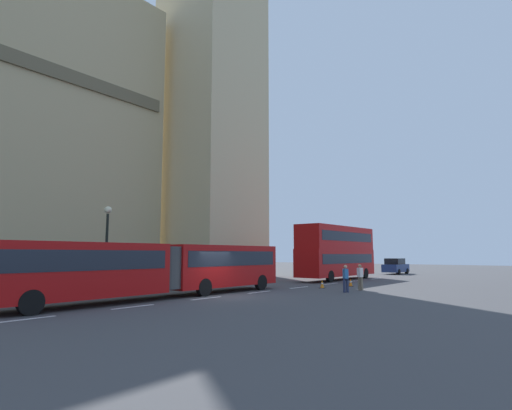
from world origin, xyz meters
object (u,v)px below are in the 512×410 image
Objects in this scene: double_decker_bus at (337,250)px; pedestrian_near_cones at (346,278)px; street_lamp at (107,243)px; sedan_lead at (396,266)px; traffic_cone_middle at (351,282)px; traffic_cone_west at (322,284)px; pedestrian_by_kerb at (360,276)px; articulated_bus at (162,266)px.

double_decker_bus is 6.50× the size of pedestrian_near_cones.
street_lamp is at bearing 132.58° from pedestrian_near_cones.
pedestrian_near_cones is (-25.40, -6.12, -0.00)m from sedan_lead.
traffic_cone_west is at bearing 163.28° from traffic_cone_middle.
sedan_lead is 24.13m from pedestrian_by_kerb.
pedestrian_near_cones reaches higher than traffic_cone_middle.
pedestrian_near_cones and pedestrian_by_kerb have the same top height.
sedan_lead is 7.59× the size of traffic_cone_middle.
sedan_lead is 7.59× the size of traffic_cone_west.
double_decker_bus is 14.51m from sedan_lead.
pedestrian_by_kerb is (-8.94, -6.33, -1.80)m from double_decker_bus.
double_decker_bus is 12.81m from pedestrian_near_cones.
articulated_bus is 11.27m from pedestrian_near_cones.
double_decker_bus is at bearing 179.25° from sedan_lead.
traffic_cone_middle is at bearing -31.39° from street_lamp.
pedestrian_by_kerb reaches higher than traffic_cone_west.
street_lamp is at bearing 145.71° from traffic_cone_west.
articulated_bus is 10.50× the size of pedestrian_by_kerb.
street_lamp reaches higher than pedestrian_near_cones.
double_decker_bus is (20.31, 0.00, 0.96)m from articulated_bus.
pedestrian_near_cones is (-1.89, -2.75, 0.63)m from traffic_cone_west.
traffic_cone_middle is at bearing -16.72° from traffic_cone_west.
articulated_bus is at bearing 150.89° from pedestrian_by_kerb.
articulated_bus is 10.50× the size of pedestrian_near_cones.
pedestrian_by_kerb is at bearing -0.70° from pedestrian_near_cones.
pedestrian_near_cones is at bearing -47.42° from street_lamp.
street_lamp reaches higher than pedestrian_by_kerb.
pedestrian_near_cones is at bearing -124.44° from traffic_cone_west.
double_decker_bus is 18.95× the size of traffic_cone_west.
pedestrian_near_cones is (9.31, -6.31, -0.83)m from articulated_bus.
sedan_lead is (14.39, -0.19, -1.80)m from double_decker_bus.
traffic_cone_west is at bearing 93.67° from pedestrian_by_kerb.
sedan_lead is (34.70, -0.19, -0.83)m from articulated_bus.
traffic_cone_west is 3.39m from pedestrian_near_cones.
double_decker_bus is 11.10m from pedestrian_by_kerb.
traffic_cone_west is 0.11× the size of street_lamp.
pedestrian_near_cones is at bearing -157.39° from traffic_cone_middle.
street_lamp is 3.12× the size of pedestrian_near_cones.
traffic_cone_middle is at bearing -168.59° from sedan_lead.
traffic_cone_middle is 0.34× the size of pedestrian_by_kerb.
traffic_cone_middle is 0.34× the size of pedestrian_near_cones.
articulated_bus is 4.03× the size of sedan_lead.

